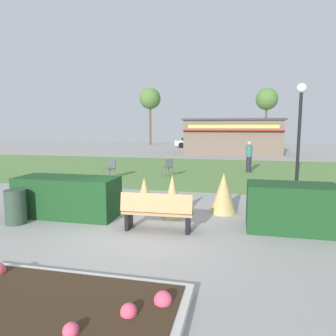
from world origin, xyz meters
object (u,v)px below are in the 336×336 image
park_bench (157,212)px  lamppost_mid (300,124)px  food_kiosk (233,136)px  parked_car_west_slot (194,142)px  cafe_chair_west (111,167)px  cafe_chair_east (168,166)px  parked_car_center_slot (237,143)px  person_strolling (249,157)px  trash_bin (16,207)px  tree_right_bg (150,99)px  tree_left_bg (267,99)px

park_bench → lamppost_mid: lamppost_mid is taller
park_bench → food_kiosk: food_kiosk is taller
parked_car_west_slot → cafe_chair_west: bearing=-92.6°
cafe_chair_east → parked_car_west_slot: size_ratio=0.21×
parked_car_center_slot → cafe_chair_west: bearing=-105.2°
food_kiosk → cafe_chair_west: 15.69m
lamppost_mid → parked_car_west_slot: bearing=107.5°
park_bench → lamppost_mid: size_ratio=0.42×
person_strolling → parked_car_center_slot: bearing=7.7°
park_bench → person_strolling: bearing=76.8°
trash_bin → food_kiosk: bearing=77.0°
parked_car_west_slot → parked_car_center_slot: size_ratio=1.00×
trash_bin → tree_right_bg: tree_right_bg is taller
parked_car_center_slot → trash_bin: bearing=-100.6°
food_kiosk → tree_left_bg: 14.89m
lamppost_mid → person_strolling: (-1.67, 4.49, -1.72)m
person_strolling → tree_left_bg: 25.69m
trash_bin → parked_car_center_slot: parked_car_center_slot is taller
parked_car_center_slot → tree_left_bg: 8.99m
cafe_chair_west → tree_right_bg: 27.49m
tree_right_bg → parked_car_center_slot: bearing=-21.1°
tree_left_bg → trash_bin: bearing=-104.2°
food_kiosk → parked_car_west_slot: 8.64m
food_kiosk → cafe_chair_west: bearing=-110.7°
park_bench → tree_right_bg: tree_right_bg is taller
tree_right_bg → food_kiosk: bearing=-46.7°
parked_car_west_slot → tree_left_bg: size_ratio=0.57×
lamppost_mid → food_kiosk: lamppost_mid is taller
food_kiosk → parked_car_center_slot: 7.37m
cafe_chair_east → tree_left_bg: size_ratio=0.12×
cafe_chair_west → tree_left_bg: size_ratio=0.12×
food_kiosk → parked_car_center_slot: bearing=86.5°
food_kiosk → person_strolling: size_ratio=5.11×
park_bench → parked_car_west_slot: 29.14m
lamppost_mid → cafe_chair_west: lamppost_mid is taller
park_bench → tree_left_bg: 36.17m
park_bench → tree_left_bg: tree_left_bg is taller
cafe_chair_east → parked_car_center_slot: parked_car_center_slot is taller
parked_car_west_slot → cafe_chair_east: bearing=-85.5°
park_bench → tree_right_bg: 35.20m
cafe_chair_east → parked_car_west_slot: bearing=94.5°
parked_car_west_slot → tree_left_bg: (8.49, 6.41, 5.24)m
lamppost_mid → parked_car_west_slot: size_ratio=0.97×
lamppost_mid → tree_right_bg: bearing=116.6°
person_strolling → tree_right_bg: (-12.11, 23.04, 5.21)m
park_bench → person_strolling: person_strolling is taller
trash_bin → parked_car_center_slot: size_ratio=0.21×
lamppost_mid → parked_car_center_slot: lamppost_mid is taller
trash_bin → tree_left_bg: 37.12m
cafe_chair_west → person_strolling: person_strolling is taller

